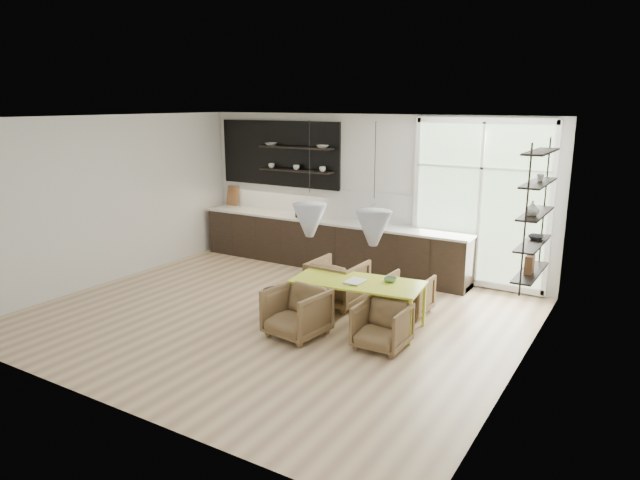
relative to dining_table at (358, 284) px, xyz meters
The scene contains 11 objects.
room 1.31m from the dining_table, 129.89° to the left, with size 7.02×6.01×2.91m.
kitchen_run 3.05m from the dining_table, 129.06° to the left, with size 5.54×0.69×2.75m.
right_shelving 2.52m from the dining_table, 21.76° to the left, with size 0.26×1.22×1.90m.
dining_table is the anchor object (origin of this frame).
armchair_back_left 0.92m from the dining_table, 138.18° to the left, with size 0.78×0.80×0.73m, color brown.
armchair_back_right 0.97m from the dining_table, 61.86° to the left, with size 0.64×0.66×0.60m, color brown.
armchair_front_left 0.97m from the dining_table, 124.79° to the right, with size 0.72×0.75×0.68m, color brown.
armchair_front_right 0.87m from the dining_table, 39.39° to the right, with size 0.64×0.66×0.60m, color brown.
wire_stool 1.24m from the dining_table, 157.75° to the right, with size 0.37×0.37×0.47m.
table_book 0.16m from the dining_table, 146.94° to the right, with size 0.23×0.31×0.03m, color white.
table_bowl 0.46m from the dining_table, 27.58° to the left, with size 0.18×0.18×0.06m, color #568152.
Camera 1 is at (4.73, -6.49, 3.12)m, focal length 32.00 mm.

